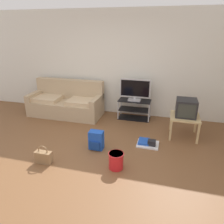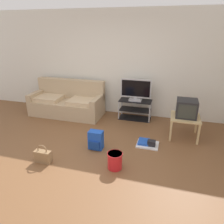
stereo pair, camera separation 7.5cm
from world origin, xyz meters
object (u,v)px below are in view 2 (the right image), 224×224
(backpack, at_px, (96,140))
(floor_tray, at_px, (147,143))
(handbag, at_px, (43,156))
(cleaning_bucket, at_px, (115,160))
(tv_stand, at_px, (135,110))
(crt_tv, at_px, (187,108))
(couch, at_px, (68,103))
(side_table, at_px, (185,119))
(flat_tv, at_px, (136,90))

(backpack, relative_size, floor_tray, 0.86)
(handbag, height_order, cleaning_bucket, handbag)
(tv_stand, height_order, crt_tv, crt_tv)
(couch, height_order, backpack, couch)
(handbag, bearing_deg, side_table, 34.93)
(tv_stand, height_order, flat_tv, flat_tv)
(flat_tv, distance_m, cleaning_bucket, 2.27)
(tv_stand, distance_m, backpack, 1.76)
(crt_tv, xyz_separation_m, handbag, (-2.42, -1.71, -0.54))
(side_table, distance_m, backpack, 1.96)
(backpack, distance_m, handbag, 1.02)
(tv_stand, distance_m, cleaning_bucket, 2.21)
(couch, distance_m, handbag, 2.31)
(side_table, relative_size, cleaning_bucket, 2.09)
(tv_stand, height_order, floor_tray, tv_stand)
(couch, relative_size, tv_stand, 2.36)
(crt_tv, xyz_separation_m, cleaning_bucket, (-1.15, -1.52, -0.51))
(backpack, height_order, cleaning_bucket, backpack)
(cleaning_bucket, bearing_deg, handbag, -171.61)
(tv_stand, xyz_separation_m, flat_tv, (0.00, -0.02, 0.53))
(tv_stand, xyz_separation_m, handbag, (-1.21, -2.39, -0.13))
(tv_stand, height_order, backpack, tv_stand)
(side_table, distance_m, cleaning_bucket, 1.91)
(couch, xyz_separation_m, cleaning_bucket, (1.91, -2.02, -0.18))
(side_table, relative_size, crt_tv, 1.43)
(couch, distance_m, tv_stand, 1.85)
(flat_tv, xyz_separation_m, crt_tv, (1.21, -0.66, -0.12))
(side_table, xyz_separation_m, cleaning_bucket, (-1.15, -1.50, -0.26))
(side_table, xyz_separation_m, handbag, (-2.42, -1.69, -0.29))
(floor_tray, bearing_deg, cleaning_bucket, -115.66)
(backpack, bearing_deg, handbag, -113.32)
(flat_tv, height_order, handbag, flat_tv)
(couch, relative_size, cleaning_bucket, 6.72)
(flat_tv, distance_m, backpack, 1.84)
(flat_tv, distance_m, crt_tv, 1.38)
(tv_stand, height_order, side_table, tv_stand)
(crt_tv, bearing_deg, handbag, -144.82)
(crt_tv, height_order, floor_tray, crt_tv)
(side_table, xyz_separation_m, backpack, (-1.67, -0.99, -0.23))
(couch, distance_m, side_table, 3.10)
(flat_tv, xyz_separation_m, backpack, (-0.47, -1.67, -0.60))
(couch, relative_size, handbag, 5.65)
(couch, xyz_separation_m, tv_stand, (1.84, 0.18, -0.08))
(couch, distance_m, floor_tray, 2.61)
(side_table, bearing_deg, crt_tv, 90.00)
(couch, height_order, floor_tray, couch)
(cleaning_bucket, distance_m, floor_tray, 1.02)
(tv_stand, relative_size, crt_tv, 1.94)
(handbag, height_order, floor_tray, handbag)
(backpack, xyz_separation_m, handbag, (-0.74, -0.70, -0.06))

